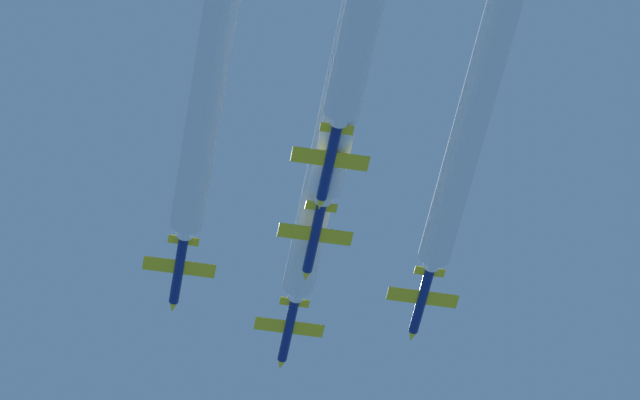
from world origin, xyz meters
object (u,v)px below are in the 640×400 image
at_px(jet_slot, 314,239).
at_px(jet_high_trail, 329,164).
at_px(jet_lead, 288,331).
at_px(jet_right_wingman, 421,302).
at_px(jet_left_wingman, 178,272).

bearing_deg(jet_slot, jet_high_trail, -92.29).
bearing_deg(jet_lead, jet_right_wingman, -33.00).
relative_size(jet_left_wingman, jet_right_wingman, 1.00).
bearing_deg(jet_right_wingman, jet_slot, -147.27).
height_order(jet_slot, jet_high_trail, jet_slot).
bearing_deg(jet_high_trail, jet_right_wingman, 55.83).
bearing_deg(jet_slot, jet_lead, 90.16).
distance_m(jet_slot, jet_high_trail, 12.56).
bearing_deg(jet_high_trail, jet_lead, 89.17).
xyz_separation_m(jet_slot, jet_high_trail, (-0.49, -12.34, -2.27)).
height_order(jet_lead, jet_slot, jet_lead).
xyz_separation_m(jet_lead, jet_high_trail, (-0.44, -30.45, -6.44)).
height_order(jet_left_wingman, jet_high_trail, jet_left_wingman).
height_order(jet_lead, jet_right_wingman, jet_lead).
bearing_deg(jet_right_wingman, jet_lead, 147.00).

